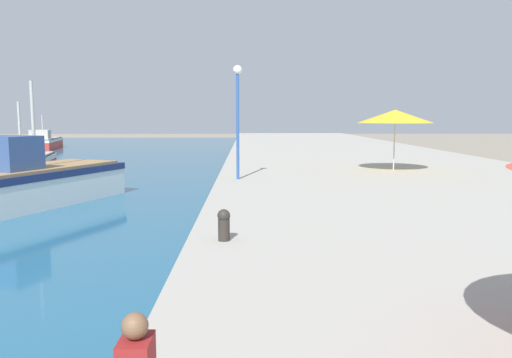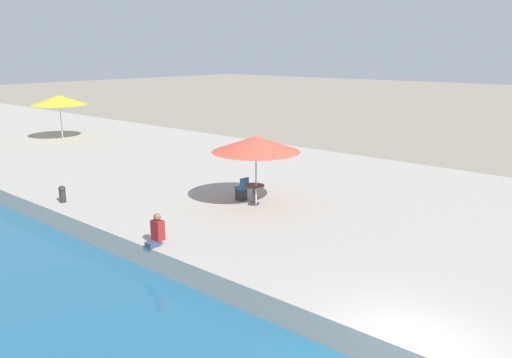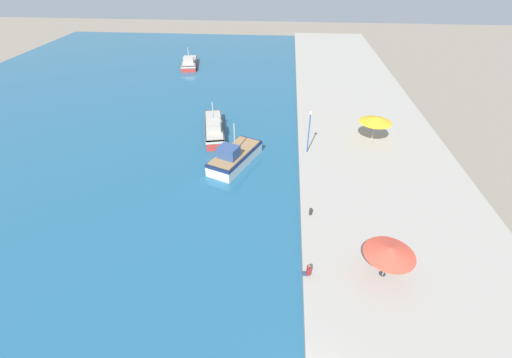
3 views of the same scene
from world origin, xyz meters
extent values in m
cube|color=#235B7F|center=(-28.00, 37.00, 0.02)|extent=(56.00, 90.00, 0.04)
cube|color=#A39E93|center=(8.00, 37.00, 0.36)|extent=(16.00, 90.00, 0.72)
cube|color=white|center=(-6.53, 22.54, 0.69)|extent=(5.15, 7.42, 1.29)
cube|color=navy|center=(-6.53, 22.54, 1.21)|extent=(5.23, 7.51, 0.25)
cube|color=#99754C|center=(-6.53, 22.54, 1.38)|extent=(4.74, 6.83, 0.10)
cube|color=#334C7F|center=(-7.00, 21.43, 2.02)|extent=(2.32, 2.13, 1.16)
cylinder|color=#B7B2A8|center=(-6.53, 22.54, 2.99)|extent=(0.12, 0.12, 3.11)
cube|color=red|center=(-9.96, 29.03, 0.61)|extent=(3.88, 8.79, 1.13)
cube|color=silver|center=(-9.96, 29.03, 1.05)|extent=(3.94, 8.88, 0.25)
cube|color=#ADA89E|center=(-9.96, 29.03, 1.22)|extent=(3.57, 8.09, 0.10)
cube|color=#B7B2A8|center=(-9.63, 27.57, 1.78)|extent=(1.81, 2.15, 1.02)
cylinder|color=#B7B2A8|center=(-9.96, 29.03, 2.63)|extent=(0.12, 0.12, 2.72)
cube|color=red|center=(-19.51, 55.29, 0.52)|extent=(3.85, 7.82, 0.96)
cube|color=silver|center=(-19.51, 55.29, 0.88)|extent=(3.91, 7.90, 0.25)
cube|color=#ADA89E|center=(-19.51, 55.29, 1.05)|extent=(3.54, 7.19, 0.10)
cube|color=#B7B2A8|center=(-19.27, 54.00, 1.54)|extent=(2.03, 1.94, 0.87)
cylinder|color=#B7B2A8|center=(-19.51, 55.29, 2.26)|extent=(0.12, 0.12, 2.31)
cylinder|color=#B7B7B7|center=(5.29, 8.36, 1.82)|extent=(0.06, 0.06, 2.18)
cone|color=#E04C38|center=(5.29, 8.36, 3.04)|extent=(3.25, 3.25, 0.57)
cylinder|color=#B7B7B7|center=(8.16, 27.48, 1.92)|extent=(0.06, 0.06, 2.39)
cone|color=yellow|center=(8.16, 27.48, 3.27)|extent=(3.48, 3.48, 0.61)
cylinder|color=#333338|center=(5.29, 8.47, 0.74)|extent=(0.44, 0.44, 0.04)
cylinder|color=#333338|center=(5.29, 8.47, 1.07)|extent=(0.08, 0.08, 0.70)
cylinder|color=#4C4742|center=(5.29, 8.47, 1.44)|extent=(0.80, 0.80, 0.04)
cube|color=#2D2D33|center=(5.41, 9.22, 0.95)|extent=(0.39, 0.39, 0.45)
cube|color=#1E66A3|center=(5.41, 9.22, 1.20)|extent=(0.46, 0.46, 0.06)
cube|color=#1E66A3|center=(5.38, 9.02, 1.43)|extent=(0.40, 0.12, 0.40)
cube|color=#333D5B|center=(0.16, 7.99, 0.80)|extent=(0.40, 0.28, 0.16)
cube|color=maroon|center=(0.36, 7.99, 1.19)|extent=(0.26, 0.36, 0.60)
sphere|color=brown|center=(0.36, 7.99, 1.60)|extent=(0.22, 0.22, 0.22)
cylinder|color=#2D2823|center=(0.78, 14.20, 0.95)|extent=(0.24, 0.24, 0.45)
sphere|color=#2D2823|center=(0.78, 14.20, 1.25)|extent=(0.26, 0.26, 0.26)
cylinder|color=#28519E|center=(0.87, 24.37, 2.82)|extent=(0.12, 0.12, 4.20)
sphere|color=white|center=(0.87, 24.37, 5.10)|extent=(0.36, 0.36, 0.36)
camera|label=1|loc=(1.26, 4.18, 3.25)|focal=35.00mm
camera|label=2|loc=(-8.35, -3.20, 6.29)|focal=35.00mm
camera|label=3|loc=(-1.83, -7.33, 19.01)|focal=24.00mm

